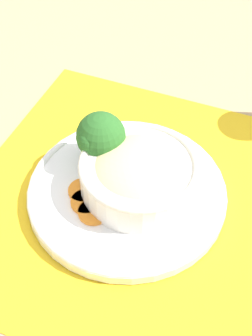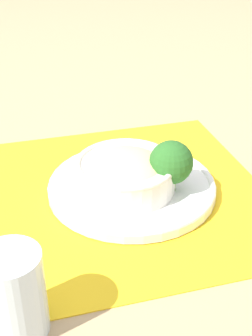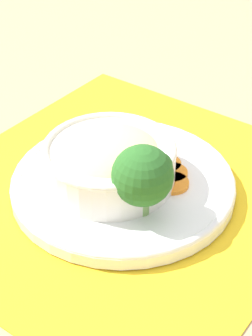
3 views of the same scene
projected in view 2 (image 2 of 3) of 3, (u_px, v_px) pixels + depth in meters
ground_plane at (132, 193)px, 0.84m from camera, size 4.00×4.00×0.00m
placemat at (132, 192)px, 0.84m from camera, size 0.52×0.49×0.00m
plate at (132, 186)px, 0.83m from camera, size 0.30×0.30×0.02m
bowl at (126, 172)px, 0.80m from camera, size 0.17×0.17×0.06m
broccoli_floret at (171, 162)px, 0.78m from camera, size 0.07×0.07×0.09m
carrot_slice_near at (158, 170)px, 0.87m from camera, size 0.05×0.05×0.01m
carrot_slice_middle at (148, 166)px, 0.88m from camera, size 0.05×0.05×0.01m
carrot_slice_far at (137, 164)px, 0.88m from camera, size 0.05×0.05×0.01m
water_glass at (14, 298)px, 0.55m from camera, size 0.08×0.08×0.12m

